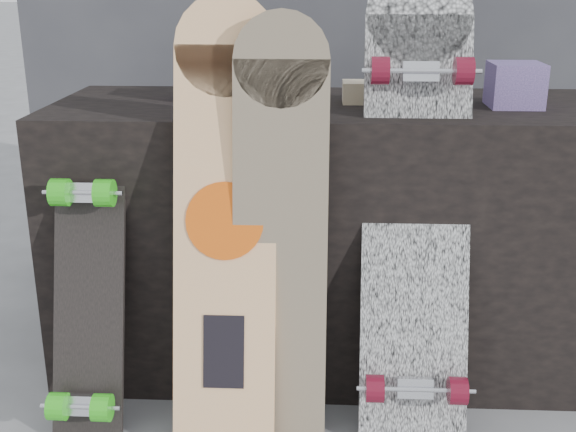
# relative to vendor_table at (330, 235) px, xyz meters

# --- Properties ---
(vendor_table) EXTENTS (1.60, 0.60, 0.80)m
(vendor_table) POSITION_rel_vendor_table_xyz_m (0.00, 0.00, 0.00)
(vendor_table) COLOR black
(vendor_table) RESTS_ON ground
(merch_box_purple) EXTENTS (0.18, 0.12, 0.10)m
(merch_box_purple) POSITION_rel_vendor_table_xyz_m (-0.36, 0.05, 0.45)
(merch_box_purple) COLOR navy
(merch_box_purple) RESTS_ON vendor_table
(merch_box_small) EXTENTS (0.14, 0.14, 0.12)m
(merch_box_small) POSITION_rel_vendor_table_xyz_m (0.50, -0.03, 0.46)
(merch_box_small) COLOR navy
(merch_box_small) RESTS_ON vendor_table
(merch_box_flat) EXTENTS (0.22, 0.10, 0.06)m
(merch_box_flat) POSITION_rel_vendor_table_xyz_m (0.14, 0.01, 0.43)
(merch_box_flat) COLOR #D1B78C
(merch_box_flat) RESTS_ON vendor_table
(longboard_geisha) EXTENTS (0.25, 0.31, 1.11)m
(longboard_geisha) POSITION_rel_vendor_table_xyz_m (-0.27, -0.38, 0.19)
(longboard_geisha) COLOR beige
(longboard_geisha) RESTS_ON ground
(longboard_celtic) EXTENTS (0.23, 0.21, 1.08)m
(longboard_celtic) POSITION_rel_vendor_table_xyz_m (-0.13, -0.39, 0.17)
(longboard_celtic) COLOR #C8AD88
(longboard_celtic) RESTS_ON ground
(longboard_cascadia) EXTENTS (0.28, 0.43, 1.19)m
(longboard_cascadia) POSITION_rel_vendor_table_xyz_m (0.21, -0.28, 0.22)
(longboard_cascadia) COLOR white
(longboard_cascadia) RESTS_ON ground
(skateboard_dark) EXTENTS (0.18, 0.32, 0.80)m
(skateboard_dark) POSITION_rel_vendor_table_xyz_m (-0.63, -0.38, 0.01)
(skateboard_dark) COLOR black
(skateboard_dark) RESTS_ON ground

